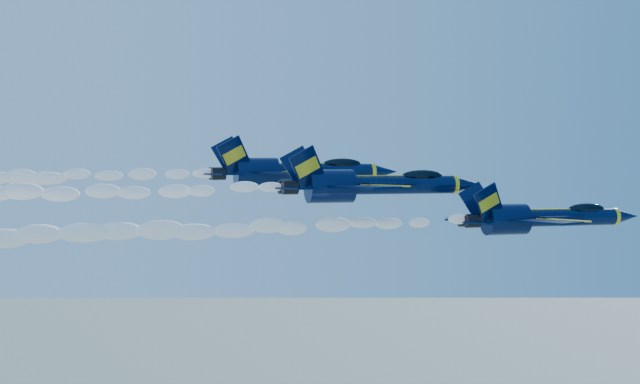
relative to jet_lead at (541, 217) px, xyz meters
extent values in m
cylinder|color=#031032|center=(2.91, 0.00, -0.07)|extent=(9.28, 1.55, 1.55)
ellipsoid|color=#031032|center=(-3.59, 0.00, -0.12)|extent=(1.61, 2.78, 6.60)
cone|color=#031032|center=(8.89, 0.00, -0.07)|extent=(2.68, 1.55, 1.55)
cylinder|color=yellow|center=(7.65, 0.00, -0.07)|extent=(0.36, 1.61, 1.61)
ellipsoid|color=black|center=(4.66, 0.00, 0.70)|extent=(3.71, 1.21, 1.02)
cube|color=yellow|center=(4.66, 0.00, 0.39)|extent=(4.33, 1.03, 0.19)
cube|color=#031032|center=(-1.73, -4.12, -0.07)|extent=(5.53, 6.55, 0.19)
cube|color=#031032|center=(-1.73, 4.12, -0.07)|extent=(5.53, 6.55, 0.19)
cube|color=yellow|center=(-0.29, -4.12, 0.03)|extent=(2.49, 5.16, 0.10)
cube|color=yellow|center=(-0.29, 4.12, 0.03)|extent=(2.49, 5.16, 0.10)
cube|color=#031032|center=(-5.85, -1.08, 1.48)|extent=(3.36, 1.06, 3.61)
cube|color=#031032|center=(-5.85, 1.08, 1.48)|extent=(3.36, 1.06, 3.61)
cylinder|color=black|center=(-7.19, -0.67, -0.17)|extent=(1.24, 1.13, 1.13)
cylinder|color=black|center=(-7.19, 0.67, -0.17)|extent=(1.24, 1.13, 1.13)
cube|color=yellow|center=(-0.18, 0.00, 0.73)|extent=(11.34, 0.36, 0.08)
ellipsoid|color=white|center=(-30.70, 0.00, -0.41)|extent=(45.99, 2.01, 1.81)
cylinder|color=#031032|center=(-12.07, 3.51, 2.94)|extent=(9.87, 1.65, 1.65)
ellipsoid|color=#031032|center=(-18.98, 3.51, 2.89)|extent=(1.71, 2.96, 7.02)
cone|color=#031032|center=(-5.71, 3.51, 2.94)|extent=(2.85, 1.65, 1.65)
cylinder|color=yellow|center=(-7.02, 3.51, 2.94)|extent=(0.38, 1.71, 1.71)
ellipsoid|color=black|center=(-10.21, 3.51, 3.76)|extent=(3.95, 1.28, 1.09)
cube|color=yellow|center=(-10.21, 3.51, 3.43)|extent=(4.61, 1.10, 0.20)
cube|color=#031032|center=(-17.01, -0.87, 2.94)|extent=(5.88, 6.97, 0.20)
cube|color=#031032|center=(-17.01, 7.90, 2.94)|extent=(5.88, 6.97, 0.20)
cube|color=yellow|center=(-15.47, -0.87, 3.05)|extent=(2.64, 5.49, 0.11)
cube|color=yellow|center=(-15.47, 7.90, 3.05)|extent=(2.64, 5.49, 0.11)
cube|color=#031032|center=(-21.39, 2.36, 4.59)|extent=(3.57, 1.13, 3.85)
cube|color=#031032|center=(-21.39, 4.67, 4.59)|extent=(3.57, 1.13, 3.85)
cylinder|color=black|center=(-22.82, 2.80, 2.83)|extent=(1.32, 1.21, 1.21)
cylinder|color=black|center=(-22.82, 4.23, 2.83)|extent=(1.32, 1.21, 1.21)
cube|color=yellow|center=(-15.36, 3.51, 3.80)|extent=(12.06, 0.38, 0.09)
ellipsoid|color=white|center=(-46.36, 3.51, 2.59)|extent=(45.99, 2.14, 1.92)
cylinder|color=#031032|center=(-15.81, 15.79, 3.96)|extent=(10.16, 1.69, 1.69)
ellipsoid|color=#031032|center=(-22.92, 15.79, 3.90)|extent=(1.76, 3.05, 7.23)
cone|color=#031032|center=(-9.26, 15.79, 3.96)|extent=(2.94, 1.69, 1.69)
cylinder|color=yellow|center=(-10.62, 15.79, 3.96)|extent=(0.40, 1.76, 1.76)
ellipsoid|color=black|center=(-13.89, 15.79, 4.80)|extent=(4.06, 1.32, 1.12)
cube|color=yellow|center=(-13.89, 15.79, 4.46)|extent=(4.74, 1.13, 0.20)
cube|color=#031032|center=(-20.89, 11.27, 3.96)|extent=(6.05, 7.18, 0.20)
cube|color=#031032|center=(-20.89, 20.30, 3.96)|extent=(6.05, 7.18, 0.20)
cube|color=yellow|center=(-19.31, 11.27, 4.07)|extent=(2.72, 5.65, 0.11)
cube|color=yellow|center=(-19.31, 20.30, 4.07)|extent=(2.72, 5.65, 0.11)
cube|color=#031032|center=(-25.41, 14.60, 5.65)|extent=(3.68, 1.16, 3.96)
cube|color=#031032|center=(-25.41, 16.97, 5.65)|extent=(3.68, 1.16, 3.96)
cylinder|color=black|center=(-26.87, 15.05, 3.84)|extent=(1.35, 1.24, 1.24)
cylinder|color=black|center=(-26.87, 16.52, 3.84)|extent=(1.35, 1.24, 1.24)
cube|color=yellow|center=(-19.20, 15.79, 4.84)|extent=(12.42, 0.40, 0.09)
camera|label=1|loc=(-42.18, -71.47, 5.33)|focal=50.00mm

